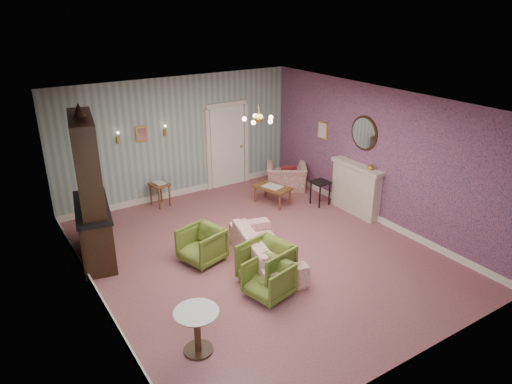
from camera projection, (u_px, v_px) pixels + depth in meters
floor at (259, 254)px, 9.05m from camera, size 7.00×7.00×0.00m
ceiling at (259, 104)px, 7.94m from camera, size 7.00×7.00×0.00m
wall_back at (179, 138)px, 11.21m from camera, size 6.00×0.00×6.00m
wall_front at (414, 272)px, 5.78m from camera, size 6.00×0.00×6.00m
wall_left at (89, 224)px, 7.00m from camera, size 0.00×7.00×7.00m
wall_right at (377, 155)px, 9.99m from camera, size 0.00×7.00×7.00m
wall_right_floral at (377, 156)px, 9.99m from camera, size 0.00×7.00×7.00m
door at (227, 145)px, 11.97m from camera, size 1.12×0.12×2.16m
olive_chair_a at (268, 278)px, 7.66m from camera, size 0.76×0.79×0.68m
olive_chair_b at (266, 262)px, 8.02m from camera, size 0.87×0.90×0.79m
olive_chair_c at (202, 243)px, 8.68m from camera, size 0.83×0.86×0.73m
sofa_chintz at (266, 244)px, 8.59m from camera, size 1.06×2.15×0.81m
wingback_chair at (286, 173)px, 11.95m from camera, size 1.17×1.07×0.86m
dresser at (89, 186)px, 8.43m from camera, size 0.92×1.80×2.86m
fireplace at (356, 189)px, 10.57m from camera, size 0.30×1.40×1.16m
mantel_vase at (371, 166)px, 10.00m from camera, size 0.15×0.15×0.15m
oval_mirror at (364, 133)px, 10.13m from camera, size 0.04×0.76×0.84m
framed_print at (323, 131)px, 11.28m from camera, size 0.04×0.34×0.42m
coffee_table at (272, 195)px, 11.16m from camera, size 0.71×0.97×0.44m
side_table_black at (320, 193)px, 11.09m from camera, size 0.41×0.41×0.58m
pedestal_table at (197, 331)px, 6.44m from camera, size 0.63×0.63×0.68m
nesting_table at (160, 194)px, 11.03m from camera, size 0.44×0.52×0.60m
gilt_mirror_back at (142, 134)px, 10.64m from camera, size 0.28×0.06×0.36m
sconce_left at (118, 138)px, 10.35m from camera, size 0.16×0.12×0.30m
sconce_right at (165, 131)px, 10.90m from camera, size 0.16×0.12×0.30m
chandelier at (259, 119)px, 8.04m from camera, size 0.56×0.56×0.36m
burgundy_cushion at (288, 173)px, 11.79m from camera, size 0.41×0.28×0.39m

